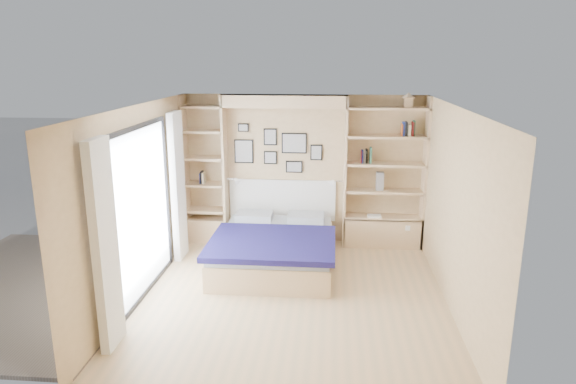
{
  "coord_description": "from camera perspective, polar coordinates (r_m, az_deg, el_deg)",
  "views": [
    {
      "loc": [
        0.49,
        -6.19,
        3.08
      ],
      "look_at": [
        -0.14,
        0.9,
        1.21
      ],
      "focal_mm": 32.0,
      "sensor_mm": 36.0,
      "label": 1
    }
  ],
  "objects": [
    {
      "name": "room_shell",
      "position": [
        8.01,
        -1.38,
        0.26
      ],
      "size": [
        4.5,
        4.5,
        4.5
      ],
      "color": "tan",
      "rests_on": "ground"
    },
    {
      "name": "deck",
      "position": [
        8.03,
        -26.45,
        -9.45
      ],
      "size": [
        3.2,
        4.0,
        0.05
      ],
      "primitive_type": "cube",
      "color": "#695B4D",
      "rests_on": "ground"
    },
    {
      "name": "photo_gallery",
      "position": [
        8.59,
        -1.32,
        4.84
      ],
      "size": [
        1.48,
        0.02,
        0.82
      ],
      "color": "black",
      "rests_on": "ground"
    },
    {
      "name": "deck_chair",
      "position": [
        8.37,
        -19.85,
        -5.38
      ],
      "size": [
        0.54,
        0.76,
        0.69
      ],
      "rotation": [
        0.0,
        0.0,
        0.2
      ],
      "color": "tan",
      "rests_on": "ground"
    },
    {
      "name": "reading_lamps",
      "position": [
        8.46,
        -0.44,
        1.21
      ],
      "size": [
        1.92,
        0.12,
        0.15
      ],
      "color": "silver",
      "rests_on": "ground"
    },
    {
      "name": "ground",
      "position": [
        6.93,
        0.49,
        -11.65
      ],
      "size": [
        4.5,
        4.5,
        0.0
      ],
      "primitive_type": "plane",
      "color": "tan",
      "rests_on": "ground"
    },
    {
      "name": "shelf_decor",
      "position": [
        8.39,
        9.16,
        5.06
      ],
      "size": [
        3.5,
        0.23,
        2.03
      ],
      "color": "#A51E1E",
      "rests_on": "ground"
    },
    {
      "name": "bed",
      "position": [
        7.83,
        -1.45,
        -6.18
      ],
      "size": [
        1.81,
        2.28,
        1.07
      ],
      "color": "#D9B483",
      "rests_on": "ground"
    }
  ]
}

